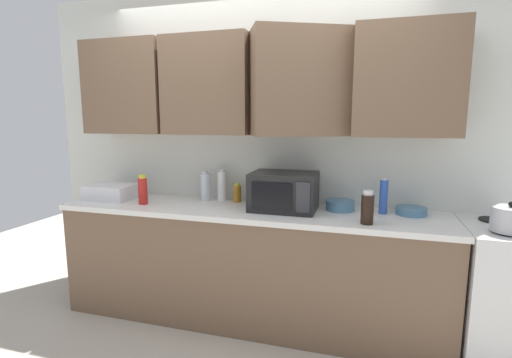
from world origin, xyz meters
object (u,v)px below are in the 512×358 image
Objects in this scene: bottle_blue_cleaner at (384,196)px; bottle_white_jar at (222,186)px; bottle_red_sauce at (143,190)px; bottle_clear_tall at (205,187)px; kettle at (510,219)px; bottle_soy_dark at (367,208)px; bowl_ceramic_small at (411,211)px; bowl_mixing_large at (340,205)px; microwave at (284,191)px; bottle_amber_vinegar at (237,193)px; dish_rack at (112,192)px.

bottle_white_jar is (-1.26, 0.08, -0.00)m from bottle_blue_cleaner.
bottle_red_sauce is 0.50m from bottle_clear_tall.
bottle_soy_dark is at bearing -177.88° from kettle.
bottle_clear_tall is 1.59m from bowl_ceramic_small.
bottle_blue_cleaner is 0.22m from bowl_ceramic_small.
bottle_soy_dark is at bearing -3.10° from bottle_red_sauce.
bottle_blue_cleaner reaches higher than bowl_mixing_large.
kettle is at bearing -10.34° from bottle_white_jar.
bottle_red_sauce is at bearing -173.04° from bowl_ceramic_small.
kettle is at bearing 2.12° from bottle_soy_dark.
microwave is 0.45m from bottle_amber_vinegar.
bottle_clear_tall reaches higher than bottle_amber_vinegar.
bottle_white_jar reaches higher than bottle_amber_vinegar.
bottle_amber_vinegar is 0.75m from bottle_red_sauce.
bottle_soy_dark is at bearing -59.62° from bowl_mixing_large.
bowl_mixing_large is (1.52, 0.23, -0.07)m from bottle_red_sauce.
bottle_white_jar is 1.25× the size of bowl_ceramic_small.
bottle_white_jar reaches higher than bottle_soy_dark.
bottle_blue_cleaner is 1.13m from bottle_amber_vinegar.
kettle is at bearing -7.82° from microwave.
microwave reaches higher than kettle.
bottle_clear_tall is (-0.27, -0.03, 0.05)m from bottle_amber_vinegar.
kettle reaches higher than bowl_ceramic_small.
bowl_mixing_large is (-0.19, 0.33, -0.07)m from bottle_soy_dark.
bottle_red_sauce is 1.10× the size of bowl_ceramic_small.
kettle is at bearing -21.82° from bottle_blue_cleaner.
bottle_blue_cleaner is 1.83m from bottle_red_sauce.
microwave is 2.25× the size of bowl_ceramic_small.
bottle_red_sauce is at bearing -171.29° from bowl_mixing_large.
bottle_amber_vinegar is at bearing 176.59° from bottle_blue_cleaner.
bottle_red_sauce is (-1.82, -0.22, -0.01)m from bottle_blue_cleaner.
bottle_soy_dark is 0.38m from bowl_mixing_large.
kettle is 2.89m from dish_rack.
bottle_blue_cleaner is at bearing 7.08° from microwave.
bottle_clear_tall is (-0.69, 0.13, -0.02)m from microwave.
dish_rack is 1.79× the size of bowl_ceramic_small.
bottle_blue_cleaner is 0.33m from bottle_soy_dark.
bottle_amber_vinegar is at bearing 22.43° from bottle_red_sauce.
bottle_amber_vinegar is at bearing 178.26° from bowl_ceramic_small.
bowl_mixing_large is (1.89, 0.14, -0.02)m from dish_rack.
dish_rack is at bearing 174.77° from bottle_soy_dark.
bottle_amber_vinegar is (-1.83, 0.35, -0.02)m from kettle.
bowl_mixing_large is (0.41, 0.10, -0.10)m from microwave.
microwave reaches higher than bowl_mixing_large.
bottle_clear_tall is at bearing 171.28° from kettle.
bottle_blue_cleaner is at bearing -1.66° from bottle_clear_tall.
bowl_mixing_large is (0.96, -0.06, -0.09)m from bottle_white_jar.
microwave is at bearing 159.48° from bottle_soy_dark.
bottle_clear_tall is (-1.40, 0.04, -0.01)m from bottle_blue_cleaner.
bottle_soy_dark is (-0.81, -0.03, 0.02)m from kettle.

